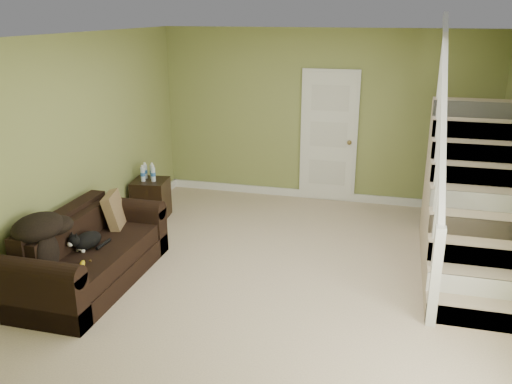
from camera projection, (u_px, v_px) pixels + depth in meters
The scene contains 15 objects.
floor at pixel (284, 276), 6.09m from camera, with size 5.00×5.50×0.01m, color tan.
ceiling at pixel (289, 36), 5.26m from camera, with size 5.00×5.50×0.01m, color white.
wall_back at pixel (323, 117), 8.20m from camera, with size 5.00×0.04×2.60m, color olive.
wall_front at pixel (190, 288), 3.16m from camera, with size 5.00×0.04×2.60m, color olive.
wall_left at pixel (75, 149), 6.28m from camera, with size 0.04×5.50×2.60m, color olive.
baseboard_back at pixel (320, 195), 8.56m from camera, with size 5.00×0.04×0.12m, color white.
baseboard_left at pixel (88, 247), 6.67m from camera, with size 0.04×5.50×0.12m, color white.
door at pixel (329, 137), 8.23m from camera, with size 0.86×0.12×2.02m.
staircase at pixel (470, 209), 6.29m from camera, with size 1.00×2.51×2.82m.
sofa at pixel (90, 257), 5.86m from camera, with size 0.86×1.99×0.79m.
side_table at pixel (151, 198), 7.71m from camera, with size 0.52×0.52×0.79m.
cat at pixel (86, 241), 5.72m from camera, with size 0.28×0.52×0.25m.
banana at pixel (82, 265), 5.34m from camera, with size 0.05×0.18×0.05m, color gold.
throw_pillow at pixel (115, 211), 6.34m from camera, with size 0.11×0.43×0.43m, color #4B2F1E.
throw_blanket at pixel (38, 227), 5.32m from camera, with size 0.45×0.59×0.25m, color black.
Camera 1 is at (1.09, -5.37, 2.84)m, focal length 38.00 mm.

